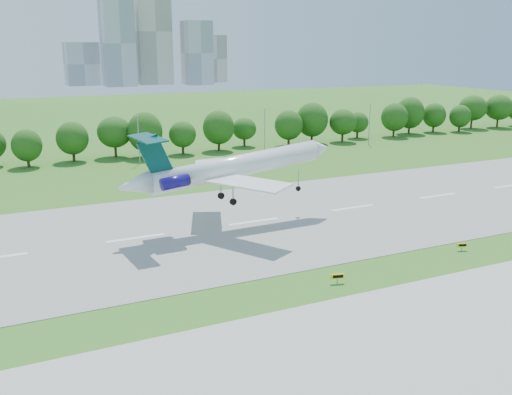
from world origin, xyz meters
The scene contains 9 objects.
ground centered at (0.00, 0.00, 0.00)m, with size 600.00×600.00×0.00m, color #2E5D18.
runway centered at (0.00, 25.00, 0.04)m, with size 400.00×45.00×0.08m, color gray.
taxiway centered at (0.00, -18.00, 0.04)m, with size 400.00×23.00×0.08m, color #ADADA8.
tree_line centered at (0.00, 92.00, 6.19)m, with size 288.40×8.40×10.40m.
light_poles centered at (-2.50, 82.00, 6.34)m, with size 175.90×0.25×12.19m.
skyline centered at (100.16, 390.61, 30.46)m, with size 127.00×52.00×80.00m.
airliner centered at (15.23, 24.86, 9.82)m, with size 38.06×27.54×12.01m.
taxi_sign_centre centered at (18.49, -2.67, 0.92)m, with size 1.76×0.67×1.24m.
taxi_sign_right centered at (41.23, -0.38, 0.82)m, with size 1.57×0.64×1.11m.
Camera 1 is at (-18.73, -57.80, 28.42)m, focal length 40.00 mm.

